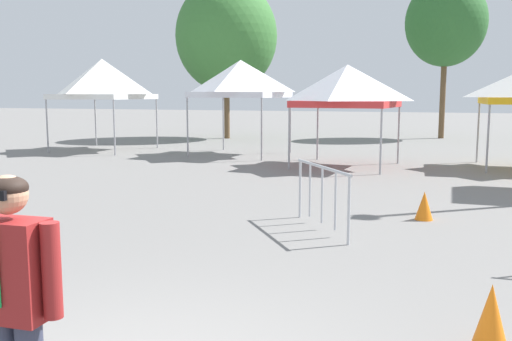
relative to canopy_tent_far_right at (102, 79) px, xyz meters
The scene contains 9 objects.
canopy_tent_far_right is the anchor object (origin of this frame).
canopy_tent_behind_left 5.81m from the canopy_tent_far_right, ahead, with size 3.17×3.17×3.47m.
canopy_tent_far_left 10.29m from the canopy_tent_far_right, ahead, with size 3.07×3.07×3.14m.
person_foreground 20.15m from the canopy_tent_far_right, 56.43° to the right, with size 0.65×0.27×1.78m.
tree_behind_tents_right 8.02m from the canopy_tent_far_right, 73.21° to the left, with size 5.06×5.06×7.90m.
tree_behind_tents_center 17.04m from the canopy_tent_far_right, 41.90° to the left, with size 3.99×3.99×8.00m.
crowd_barrier_by_lift 15.45m from the canopy_tent_far_right, 41.90° to the right, with size 1.30×1.71×1.08m.
traffic_cone_lot_center 15.89m from the canopy_tent_far_right, 34.38° to the right, with size 0.32×0.32×0.51m, color orange.
traffic_cone_near_barrier 19.89m from the canopy_tent_far_right, 45.47° to the right, with size 0.32×0.32×0.60m, color orange.
Camera 1 is at (2.33, -3.47, 2.24)m, focal length 39.70 mm.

